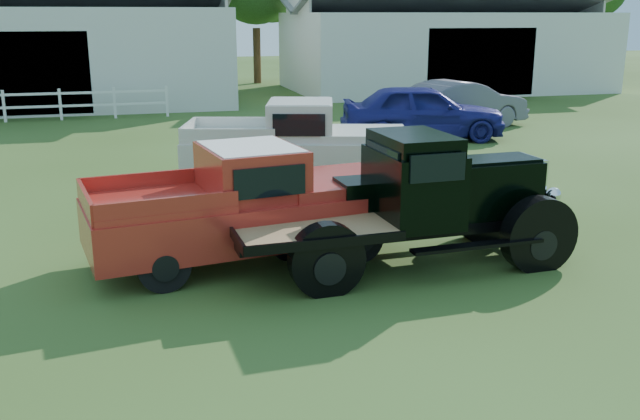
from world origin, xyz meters
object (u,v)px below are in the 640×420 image
object	(u,v)px
vintage_flatbed	(406,201)
misc_car_blue	(422,111)
red_pickup	(246,203)
misc_car_grey	(461,104)
white_pickup	(296,145)

from	to	relation	value
vintage_flatbed	misc_car_blue	xyz separation A→B (m)	(5.03, 11.14, -0.18)
vintage_flatbed	misc_car_blue	distance (m)	12.23
red_pickup	misc_car_grey	xyz separation A→B (m)	(9.76, 12.16, -0.13)
misc_car_blue	misc_car_grey	distance (m)	2.98
white_pickup	misc_car_blue	bearing A→B (deg)	60.14
vintage_flatbed	misc_car_grey	xyz separation A→B (m)	(7.32, 13.06, -0.24)
red_pickup	white_pickup	xyz separation A→B (m)	(2.00, 4.90, 0.02)
white_pickup	misc_car_grey	bearing A→B (deg)	58.89
red_pickup	misc_car_blue	size ratio (longest dim) A/B	1.01
vintage_flatbed	white_pickup	size ratio (longest dim) A/B	1.01
misc_car_blue	red_pickup	bearing A→B (deg)	156.61
red_pickup	misc_car_blue	world-z (taller)	red_pickup
white_pickup	misc_car_grey	world-z (taller)	white_pickup
vintage_flatbed	misc_car_grey	distance (m)	14.97
misc_car_blue	misc_car_grey	size ratio (longest dim) A/B	1.04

